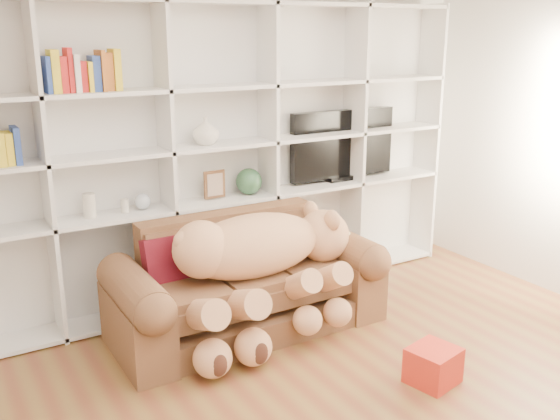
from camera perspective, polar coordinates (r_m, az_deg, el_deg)
wall_back at (r=5.12m, az=-6.55°, el=6.80°), size 5.00×0.02×2.70m
bookshelf at (r=4.91m, az=-8.43°, el=5.81°), size 4.43×0.35×2.40m
sofa at (r=4.69m, az=-3.14°, el=-7.18°), size 2.00×0.86×0.84m
teddy_bear at (r=4.46m, az=-1.81°, el=-4.61°), size 1.56×0.84×0.90m
throw_pillow at (r=4.50m, az=-10.22°, el=-4.58°), size 0.35×0.21×0.36m
gift_box at (r=4.21m, az=13.82°, el=-13.63°), size 0.34×0.33×0.23m
tv at (r=5.65m, az=5.74°, el=5.89°), size 1.06×0.18×0.63m
picture_frame at (r=5.00m, az=-6.01°, el=2.34°), size 0.18×0.03×0.22m
green_vase at (r=5.13m, az=-2.86°, el=2.63°), size 0.22×0.22×0.22m
figurine_tall at (r=4.69m, az=-17.03°, el=0.38°), size 0.10×0.10×0.18m
figurine_short at (r=4.77m, az=-14.00°, el=0.39°), size 0.07×0.07×0.10m
snow_globe at (r=4.80m, az=-12.45°, el=0.78°), size 0.12×0.12×0.12m
shelf_vase at (r=4.89m, az=-6.81°, el=7.20°), size 0.23×0.23×0.21m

